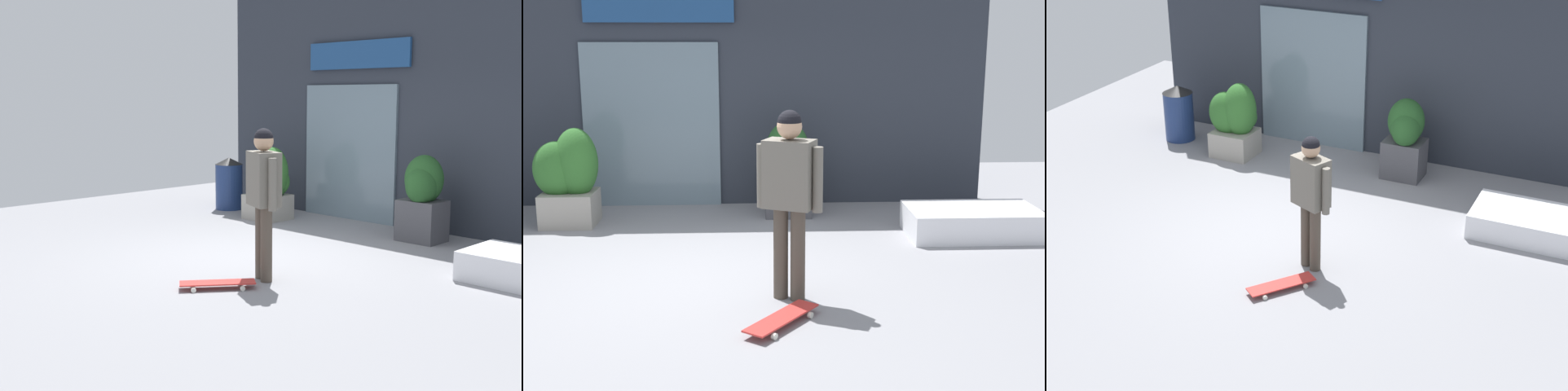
# 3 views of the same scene
# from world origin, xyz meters

# --- Properties ---
(ground_plane) EXTENTS (12.00, 12.00, 0.00)m
(ground_plane) POSITION_xyz_m (0.00, 0.00, 0.00)
(ground_plane) COLOR gray
(building_facade) EXTENTS (7.27, 0.31, 3.88)m
(building_facade) POSITION_xyz_m (-0.03, 3.08, 1.92)
(building_facade) COLOR #2D333D
(building_facade) RESTS_ON ground_plane
(skateboarder) EXTENTS (0.56, 0.40, 1.68)m
(skateboarder) POSITION_xyz_m (0.76, -0.69, 1.03)
(skateboarder) COLOR #4C4238
(skateboarder) RESTS_ON ground_plane
(skateboard) EXTENTS (0.65, 0.76, 0.08)m
(skateboard) POSITION_xyz_m (0.67, -1.29, 0.06)
(skateboard) COLOR red
(skateboard) RESTS_ON ground_plane
(planter_box_left) EXTENTS (0.59, 0.64, 1.22)m
(planter_box_left) POSITION_xyz_m (0.91, 2.28, 0.65)
(planter_box_left) COLOR #47474C
(planter_box_left) RESTS_ON ground_plane
(planter_box_right) EXTENTS (0.78, 0.63, 1.20)m
(planter_box_right) POSITION_xyz_m (-1.79, 1.96, 0.60)
(planter_box_right) COLOR gray
(planter_box_right) RESTS_ON ground_plane
(trash_bin) EXTENTS (0.50, 0.50, 0.93)m
(trash_bin) POSITION_xyz_m (-3.00, 2.16, 0.47)
(trash_bin) COLOR navy
(trash_bin) RESTS_ON ground_plane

